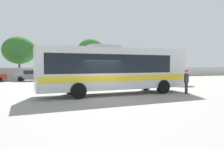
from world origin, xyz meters
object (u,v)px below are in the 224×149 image
(attendant_by_bus_door, at_px, (186,81))
(roadside_tree_midright, at_px, (91,49))
(parked_car_second_grey, at_px, (32,75))
(parked_car_third_maroon, at_px, (82,75))
(roadside_tree_right, at_px, (90,51))
(vendor_umbrella_near_gate_red, at_px, (178,68))
(parked_car_rightmost_dark_blue, at_px, (116,74))
(coach_bus_silver_yellow, at_px, (113,68))
(roadside_tree_midleft, at_px, (19,50))

(attendant_by_bus_door, xyz_separation_m, roadside_tree_midright, (-0.57, 26.30, 4.19))
(parked_car_second_grey, relative_size, parked_car_third_maroon, 1.09)
(parked_car_third_maroon, xyz_separation_m, roadside_tree_right, (3.49, 8.92, 4.17))
(vendor_umbrella_near_gate_red, relative_size, parked_car_rightmost_dark_blue, 0.52)
(coach_bus_silver_yellow, distance_m, roadside_tree_right, 26.27)
(parked_car_rightmost_dark_blue, relative_size, roadside_tree_midright, 0.60)
(vendor_umbrella_near_gate_red, relative_size, roadside_tree_midleft, 0.32)
(attendant_by_bus_door, bearing_deg, roadside_tree_midright, 91.25)
(vendor_umbrella_near_gate_red, distance_m, roadside_tree_midleft, 25.85)
(parked_car_rightmost_dark_blue, height_order, roadside_tree_midleft, roadside_tree_midleft)
(roadside_tree_midright, xyz_separation_m, roadside_tree_right, (0.15, 1.21, -0.26))
(parked_car_second_grey, bearing_deg, roadside_tree_midleft, 106.22)
(roadside_tree_right, bearing_deg, parked_car_rightmost_dark_blue, -75.14)
(roadside_tree_midright, bearing_deg, roadside_tree_midleft, -176.62)
(coach_bus_silver_yellow, relative_size, roadside_tree_right, 1.63)
(roadside_tree_midleft, height_order, roadside_tree_midright, roadside_tree_midright)
(vendor_umbrella_near_gate_red, relative_size, parked_car_third_maroon, 0.54)
(coach_bus_silver_yellow, distance_m, attendant_by_bus_door, 5.54)
(parked_car_rightmost_dark_blue, bearing_deg, parked_car_second_grey, -176.76)
(vendor_umbrella_near_gate_red, xyz_separation_m, parked_car_rightmost_dark_blue, (-2.28, 12.81, -1.09))
(vendor_umbrella_near_gate_red, bearing_deg, attendant_by_bus_door, -122.81)
(coach_bus_silver_yellow, bearing_deg, parked_car_rightmost_dark_blue, 68.14)
(attendant_by_bus_door, relative_size, vendor_umbrella_near_gate_red, 0.78)
(roadside_tree_midleft, bearing_deg, attendant_by_bus_door, -63.12)
(coach_bus_silver_yellow, height_order, roadside_tree_right, roadside_tree_right)
(vendor_umbrella_near_gate_red, distance_m, parked_car_second_grey, 19.27)
(parked_car_third_maroon, bearing_deg, roadside_tree_midright, 66.59)
(roadside_tree_midleft, distance_m, roadside_tree_midright, 12.42)
(attendant_by_bus_door, relative_size, roadside_tree_right, 0.25)
(parked_car_third_maroon, bearing_deg, coach_bus_silver_yellow, -94.20)
(parked_car_third_maroon, height_order, parked_car_rightmost_dark_blue, parked_car_third_maroon)
(roadside_tree_right, bearing_deg, coach_bus_silver_yellow, -100.41)
(parked_car_second_grey, height_order, roadside_tree_right, roadside_tree_right)
(parked_car_second_grey, height_order, parked_car_third_maroon, parked_car_second_grey)
(attendant_by_bus_door, distance_m, parked_car_second_grey, 21.40)
(coach_bus_silver_yellow, height_order, parked_car_third_maroon, coach_bus_silver_yellow)
(parked_car_rightmost_dark_blue, xyz_separation_m, roadside_tree_midright, (-2.37, 7.16, 4.43))
(parked_car_rightmost_dark_blue, xyz_separation_m, roadside_tree_midleft, (-14.76, 6.43, 3.89))
(attendant_by_bus_door, height_order, roadside_tree_right, roadside_tree_right)
(coach_bus_silver_yellow, height_order, parked_car_rightmost_dark_blue, coach_bus_silver_yellow)
(vendor_umbrella_near_gate_red, height_order, roadside_tree_midleft, roadside_tree_midleft)
(parked_car_third_maroon, bearing_deg, parked_car_second_grey, -178.61)
(parked_car_second_grey, relative_size, roadside_tree_right, 0.65)
(vendor_umbrella_near_gate_red, distance_m, parked_car_third_maroon, 14.68)
(coach_bus_silver_yellow, bearing_deg, roadside_tree_midright, 79.42)
(roadside_tree_midleft, bearing_deg, coach_bus_silver_yellow, -71.76)
(parked_car_rightmost_dark_blue, height_order, roadside_tree_midright, roadside_tree_midright)
(roadside_tree_midleft, bearing_deg, vendor_umbrella_near_gate_red, -48.48)
(coach_bus_silver_yellow, relative_size, vendor_umbrella_near_gate_red, 5.07)
(parked_car_second_grey, xyz_separation_m, roadside_tree_right, (10.46, 9.09, 4.14))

